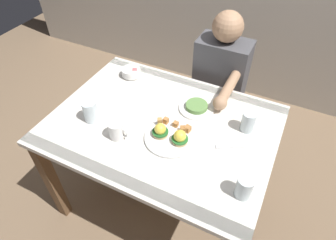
% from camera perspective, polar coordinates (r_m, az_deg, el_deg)
% --- Properties ---
extents(ground_plane, '(6.00, 6.00, 0.00)m').
position_cam_1_polar(ground_plane, '(2.15, -0.90, -14.78)').
color(ground_plane, '#7F664C').
extents(dining_table, '(1.20, 0.90, 0.74)m').
position_cam_1_polar(dining_table, '(1.65, -1.14, -3.27)').
color(dining_table, white).
rests_on(dining_table, ground_plane).
extents(eggs_benedict_plate, '(0.27, 0.27, 0.09)m').
position_cam_1_polar(eggs_benedict_plate, '(1.47, 0.57, -3.05)').
color(eggs_benedict_plate, white).
rests_on(eggs_benedict_plate, dining_table).
extents(fruit_bowl, '(0.12, 0.12, 0.06)m').
position_cam_1_polar(fruit_bowl, '(1.90, -7.23, 9.27)').
color(fruit_bowl, white).
rests_on(fruit_bowl, dining_table).
extents(coffee_mug, '(0.11, 0.08, 0.09)m').
position_cam_1_polar(coffee_mug, '(1.49, -10.01, -1.92)').
color(coffee_mug, white).
rests_on(coffee_mug, dining_table).
extents(fork, '(0.15, 0.09, 0.00)m').
position_cam_1_polar(fork, '(1.48, 11.88, -5.14)').
color(fork, silver).
rests_on(fork, dining_table).
extents(water_glass_near, '(0.07, 0.07, 0.11)m').
position_cam_1_polar(water_glass_near, '(1.29, 14.71, -12.83)').
color(water_glass_near, silver).
rests_on(water_glass_near, dining_table).
extents(water_glass_far, '(0.07, 0.07, 0.11)m').
position_cam_1_polar(water_glass_far, '(1.56, 15.45, -0.51)').
color(water_glass_far, silver).
rests_on(water_glass_far, dining_table).
extents(water_glass_extra, '(0.08, 0.08, 0.12)m').
position_cam_1_polar(water_glass_extra, '(1.61, -14.96, 1.46)').
color(water_glass_extra, silver).
rests_on(water_glass_extra, dining_table).
extents(side_plate, '(0.20, 0.20, 0.04)m').
position_cam_1_polar(side_plate, '(1.65, 5.63, 2.51)').
color(side_plate, white).
rests_on(side_plate, dining_table).
extents(diner_person, '(0.34, 0.54, 1.14)m').
position_cam_1_polar(diner_person, '(2.02, 9.95, 7.18)').
color(diner_person, '#33333D').
rests_on(diner_person, ground_plane).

